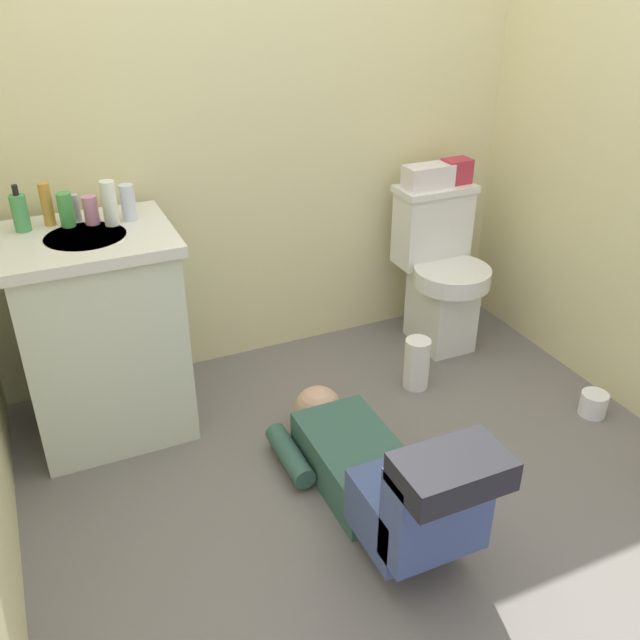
{
  "coord_description": "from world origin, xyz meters",
  "views": [
    {
      "loc": [
        -0.95,
        -1.72,
        1.71
      ],
      "look_at": [
        -0.01,
        0.37,
        0.45
      ],
      "focal_mm": 38.56,
      "sensor_mm": 36.0,
      "label": 1
    }
  ],
  "objects_px": {
    "soap_dispenser": "(20,212)",
    "bottle_white": "(110,203)",
    "faucet": "(77,208)",
    "bottle_clear": "(128,203)",
    "paper_towel_roll": "(417,363)",
    "bottle_amber": "(47,204)",
    "bottle_green": "(66,210)",
    "toilet": "(440,270)",
    "toilet_paper_roll": "(593,404)",
    "toiletry_bag": "(457,171)",
    "tissue_box": "(428,176)",
    "person_plumber": "(380,474)",
    "bottle_pink": "(91,210)",
    "vanity_cabinet": "(102,333)"
  },
  "relations": [
    {
      "from": "toilet",
      "to": "vanity_cabinet",
      "type": "relative_size",
      "value": 0.91
    },
    {
      "from": "bottle_pink",
      "to": "paper_towel_roll",
      "type": "height_order",
      "value": "bottle_pink"
    },
    {
      "from": "toilet",
      "to": "paper_towel_roll",
      "type": "bearing_deg",
      "value": -133.2
    },
    {
      "from": "soap_dispenser",
      "to": "bottle_amber",
      "type": "bearing_deg",
      "value": 12.54
    },
    {
      "from": "bottle_green",
      "to": "toilet_paper_roll",
      "type": "xyz_separation_m",
      "value": [
        1.84,
        -0.85,
        -0.83
      ]
    },
    {
      "from": "paper_towel_roll",
      "to": "toilet_paper_roll",
      "type": "distance_m",
      "value": 0.74
    },
    {
      "from": "bottle_green",
      "to": "toiletry_bag",
      "type": "bearing_deg",
      "value": 1.42
    },
    {
      "from": "soap_dispenser",
      "to": "toilet_paper_roll",
      "type": "distance_m",
      "value": 2.33
    },
    {
      "from": "faucet",
      "to": "toilet",
      "type": "bearing_deg",
      "value": -3.27
    },
    {
      "from": "bottle_amber",
      "to": "paper_towel_roll",
      "type": "xyz_separation_m",
      "value": [
        1.34,
        -0.41,
        -0.78
      ]
    },
    {
      "from": "tissue_box",
      "to": "bottle_amber",
      "type": "xyz_separation_m",
      "value": [
        -1.59,
        -0.0,
        0.1
      ]
    },
    {
      "from": "bottle_pink",
      "to": "bottle_white",
      "type": "bearing_deg",
      "value": -32.3
    },
    {
      "from": "bottle_amber",
      "to": "bottle_clear",
      "type": "height_order",
      "value": "bottle_amber"
    },
    {
      "from": "toilet",
      "to": "bottle_white",
      "type": "distance_m",
      "value": 1.53
    },
    {
      "from": "bottle_amber",
      "to": "vanity_cabinet",
      "type": "bearing_deg",
      "value": -55.21
    },
    {
      "from": "tissue_box",
      "to": "paper_towel_roll",
      "type": "bearing_deg",
      "value": -121.88
    },
    {
      "from": "bottle_amber",
      "to": "bottle_green",
      "type": "distance_m",
      "value": 0.07
    },
    {
      "from": "bottle_green",
      "to": "toilet_paper_roll",
      "type": "bearing_deg",
      "value": -24.67
    },
    {
      "from": "faucet",
      "to": "bottle_clear",
      "type": "distance_m",
      "value": 0.19
    },
    {
      "from": "tissue_box",
      "to": "toiletry_bag",
      "type": "distance_m",
      "value": 0.15
    },
    {
      "from": "person_plumber",
      "to": "toiletry_bag",
      "type": "bearing_deg",
      "value": 47.95
    },
    {
      "from": "soap_dispenser",
      "to": "toilet",
      "type": "bearing_deg",
      "value": -2.25
    },
    {
      "from": "toilet",
      "to": "toilet_paper_roll",
      "type": "bearing_deg",
      "value": -71.98
    },
    {
      "from": "paper_towel_roll",
      "to": "soap_dispenser",
      "type": "bearing_deg",
      "value": 164.85
    },
    {
      "from": "toiletry_bag",
      "to": "bottle_amber",
      "type": "distance_m",
      "value": 1.75
    },
    {
      "from": "soap_dispenser",
      "to": "bottle_white",
      "type": "distance_m",
      "value": 0.3
    },
    {
      "from": "person_plumber",
      "to": "bottle_pink",
      "type": "xyz_separation_m",
      "value": [
        -0.68,
        0.97,
        0.69
      ]
    },
    {
      "from": "bottle_green",
      "to": "bottle_white",
      "type": "xyz_separation_m",
      "value": [
        0.15,
        -0.05,
        0.02
      ]
    },
    {
      "from": "toilet",
      "to": "soap_dispenser",
      "type": "height_order",
      "value": "soap_dispenser"
    },
    {
      "from": "bottle_clear",
      "to": "paper_towel_roll",
      "type": "bearing_deg",
      "value": -17.8
    },
    {
      "from": "paper_towel_roll",
      "to": "bottle_white",
      "type": "bearing_deg",
      "value": 164.34
    },
    {
      "from": "tissue_box",
      "to": "bottle_clear",
      "type": "xyz_separation_m",
      "value": [
        -1.32,
        -0.07,
        0.09
      ]
    },
    {
      "from": "tissue_box",
      "to": "soap_dispenser",
      "type": "bearing_deg",
      "value": -179.23
    },
    {
      "from": "toiletry_bag",
      "to": "bottle_clear",
      "type": "distance_m",
      "value": 1.48
    },
    {
      "from": "soap_dispenser",
      "to": "bottle_green",
      "type": "relative_size",
      "value": 1.36
    },
    {
      "from": "person_plumber",
      "to": "bottle_green",
      "type": "height_order",
      "value": "bottle_green"
    },
    {
      "from": "vanity_cabinet",
      "to": "faucet",
      "type": "xyz_separation_m",
      "value": [
        0.0,
        0.14,
        0.45
      ]
    },
    {
      "from": "paper_towel_roll",
      "to": "vanity_cabinet",
      "type": "bearing_deg",
      "value": 167.86
    },
    {
      "from": "bottle_amber",
      "to": "bottle_clear",
      "type": "distance_m",
      "value": 0.28
    },
    {
      "from": "bottle_amber",
      "to": "bottle_white",
      "type": "distance_m",
      "value": 0.22
    },
    {
      "from": "tissue_box",
      "to": "toiletry_bag",
      "type": "height_order",
      "value": "toiletry_bag"
    },
    {
      "from": "soap_dispenser",
      "to": "bottle_clear",
      "type": "xyz_separation_m",
      "value": [
        0.36,
        -0.04,
        -0.0
      ]
    },
    {
      "from": "faucet",
      "to": "toilet_paper_roll",
      "type": "xyz_separation_m",
      "value": [
        1.8,
        -0.88,
        -0.82
      ]
    },
    {
      "from": "vanity_cabinet",
      "to": "bottle_clear",
      "type": "relative_size",
      "value": 6.22
    },
    {
      "from": "paper_towel_roll",
      "to": "bottle_amber",
      "type": "bearing_deg",
      "value": 163.06
    },
    {
      "from": "soap_dispenser",
      "to": "bottle_white",
      "type": "height_order",
      "value": "soap_dispenser"
    },
    {
      "from": "faucet",
      "to": "soap_dispenser",
      "type": "relative_size",
      "value": 0.6
    },
    {
      "from": "vanity_cabinet",
      "to": "soap_dispenser",
      "type": "height_order",
      "value": "soap_dispenser"
    },
    {
      "from": "faucet",
      "to": "soap_dispenser",
      "type": "xyz_separation_m",
      "value": [
        -0.19,
        -0.02,
        0.02
      ]
    },
    {
      "from": "toilet",
      "to": "bottle_amber",
      "type": "bearing_deg",
      "value": 176.91
    }
  ]
}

